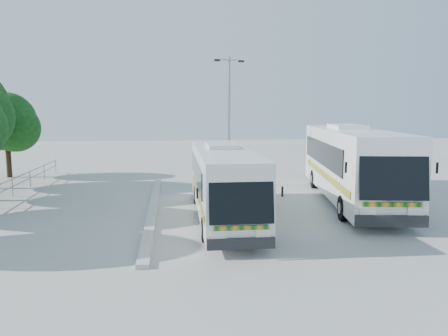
{
  "coord_description": "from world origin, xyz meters",
  "views": [
    {
      "loc": [
        -1.38,
        -18.52,
        4.65
      ],
      "look_at": [
        1.15,
        2.56,
        1.85
      ],
      "focal_mm": 35.0,
      "sensor_mm": 36.0,
      "label": 1
    }
  ],
  "objects": [
    {
      "name": "tree_far_e",
      "position": [
        -12.63,
        13.3,
        3.89
      ],
      "size": [
        4.54,
        4.28,
        5.92
      ],
      "color": "#382314",
      "rests_on": "ground"
    },
    {
      "name": "ground",
      "position": [
        0.0,
        0.0,
        0.0
      ],
      "size": [
        100.0,
        100.0,
        0.0
      ],
      "primitive_type": "plane",
      "color": "#AAAAA4",
      "rests_on": "ground"
    },
    {
      "name": "lamppost",
      "position": [
        2.13,
        8.09,
        4.34
      ],
      "size": [
        1.9,
        0.67,
        7.86
      ],
      "rotation": [
        0.0,
        0.0,
        0.26
      ],
      "color": "#989AA0",
      "rests_on": "ground"
    },
    {
      "name": "kerb_divider",
      "position": [
        -2.3,
        2.0,
        0.07
      ],
      "size": [
        0.4,
        16.0,
        0.15
      ],
      "primitive_type": "cube",
      "color": "#B2B2AD",
      "rests_on": "ground"
    },
    {
      "name": "coach_main",
      "position": [
        0.79,
        -0.04,
        1.65
      ],
      "size": [
        2.38,
        10.88,
        3.01
      ],
      "rotation": [
        0.0,
        0.0,
        -0.01
      ],
      "color": "silver",
      "rests_on": "ground"
    },
    {
      "name": "coach_adjacent",
      "position": [
        7.72,
        2.77,
        2.02
      ],
      "size": [
        4.85,
        13.55,
        3.69
      ],
      "rotation": [
        0.0,
        0.0,
        -0.17
      ],
      "color": "white",
      "rests_on": "ground"
    }
  ]
}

